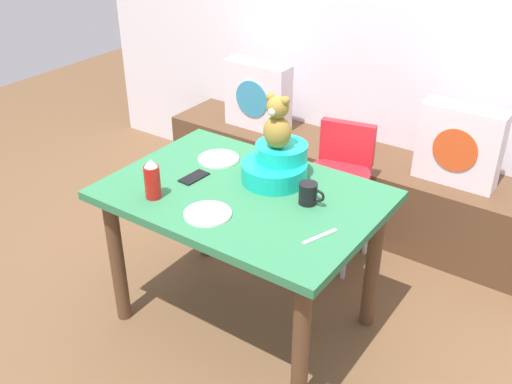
{
  "coord_description": "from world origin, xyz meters",
  "views": [
    {
      "loc": [
        1.35,
        -1.85,
        2.05
      ],
      "look_at": [
        0.0,
        0.1,
        0.69
      ],
      "focal_mm": 41.77,
      "sensor_mm": 36.0,
      "label": 1
    }
  ],
  "objects_px": {
    "pillow_floral_left": "(258,96)",
    "teddy_bear": "(277,123)",
    "highchair": "(339,177)",
    "infant_seat_teal": "(277,165)",
    "dinner_plate_far": "(208,214)",
    "cell_phone": "(194,177)",
    "ketchup_bottle": "(152,180)",
    "coffee_mug": "(309,194)",
    "pillow_floral_right": "(459,145)",
    "book_stack": "(352,144)",
    "dinner_plate_near": "(219,159)",
    "dining_table": "(243,213)"
  },
  "relations": [
    {
      "from": "dining_table",
      "to": "ketchup_bottle",
      "type": "xyz_separation_m",
      "value": [
        -0.29,
        -0.26,
        0.2
      ]
    },
    {
      "from": "dining_table",
      "to": "dinner_plate_far",
      "type": "bearing_deg",
      "value": -91.24
    },
    {
      "from": "infant_seat_teal",
      "to": "coffee_mug",
      "type": "xyz_separation_m",
      "value": [
        0.23,
        -0.11,
        -0.02
      ]
    },
    {
      "from": "book_stack",
      "to": "highchair",
      "type": "bearing_deg",
      "value": -71.89
    },
    {
      "from": "infant_seat_teal",
      "to": "coffee_mug",
      "type": "relative_size",
      "value": 2.75
    },
    {
      "from": "ketchup_bottle",
      "to": "cell_phone",
      "type": "bearing_deg",
      "value": 82.32
    },
    {
      "from": "pillow_floral_right",
      "to": "infant_seat_teal",
      "type": "height_order",
      "value": "same"
    },
    {
      "from": "book_stack",
      "to": "teddy_bear",
      "type": "relative_size",
      "value": 0.8
    },
    {
      "from": "coffee_mug",
      "to": "ketchup_bottle",
      "type": "bearing_deg",
      "value": -149.64
    },
    {
      "from": "dining_table",
      "to": "highchair",
      "type": "bearing_deg",
      "value": 81.72
    },
    {
      "from": "dinner_plate_far",
      "to": "cell_phone",
      "type": "xyz_separation_m",
      "value": [
        -0.25,
        0.22,
        -0.0
      ]
    },
    {
      "from": "ketchup_bottle",
      "to": "teddy_bear",
      "type": "bearing_deg",
      "value": 51.98
    },
    {
      "from": "book_stack",
      "to": "ketchup_bottle",
      "type": "xyz_separation_m",
      "value": [
        -0.25,
        -1.43,
        0.32
      ]
    },
    {
      "from": "pillow_floral_right",
      "to": "book_stack",
      "type": "distance_m",
      "value": 0.66
    },
    {
      "from": "ketchup_bottle",
      "to": "dinner_plate_near",
      "type": "bearing_deg",
      "value": 88.59
    },
    {
      "from": "dinner_plate_near",
      "to": "cell_phone",
      "type": "xyz_separation_m",
      "value": [
        0.02,
        -0.21,
        -0.0
      ]
    },
    {
      "from": "pillow_floral_left",
      "to": "pillow_floral_right",
      "type": "bearing_deg",
      "value": 0.0
    },
    {
      "from": "dining_table",
      "to": "dinner_plate_far",
      "type": "height_order",
      "value": "dinner_plate_far"
    },
    {
      "from": "teddy_bear",
      "to": "cell_phone",
      "type": "height_order",
      "value": "teddy_bear"
    },
    {
      "from": "pillow_floral_left",
      "to": "ketchup_bottle",
      "type": "height_order",
      "value": "ketchup_bottle"
    },
    {
      "from": "coffee_mug",
      "to": "dinner_plate_near",
      "type": "height_order",
      "value": "coffee_mug"
    },
    {
      "from": "highchair",
      "to": "ketchup_bottle",
      "type": "height_order",
      "value": "ketchup_bottle"
    },
    {
      "from": "highchair",
      "to": "dinner_plate_near",
      "type": "height_order",
      "value": "highchair"
    },
    {
      "from": "pillow_floral_right",
      "to": "dinner_plate_far",
      "type": "xyz_separation_m",
      "value": [
        -0.61,
        -1.39,
        0.07
      ]
    },
    {
      "from": "dining_table",
      "to": "cell_phone",
      "type": "height_order",
      "value": "cell_phone"
    },
    {
      "from": "dinner_plate_near",
      "to": "cell_phone",
      "type": "distance_m",
      "value": 0.21
    },
    {
      "from": "teddy_bear",
      "to": "dinner_plate_near",
      "type": "distance_m",
      "value": 0.43
    },
    {
      "from": "pillow_floral_right",
      "to": "book_stack",
      "type": "height_order",
      "value": "pillow_floral_right"
    },
    {
      "from": "dinner_plate_near",
      "to": "dining_table",
      "type": "bearing_deg",
      "value": -33.11
    },
    {
      "from": "pillow_floral_left",
      "to": "infant_seat_teal",
      "type": "bearing_deg",
      "value": -51.48
    },
    {
      "from": "infant_seat_teal",
      "to": "dinner_plate_far",
      "type": "relative_size",
      "value": 1.65
    },
    {
      "from": "pillow_floral_left",
      "to": "teddy_bear",
      "type": "relative_size",
      "value": 1.76
    },
    {
      "from": "pillow_floral_left",
      "to": "ketchup_bottle",
      "type": "xyz_separation_m",
      "value": [
        0.42,
        -1.41,
        0.15
      ]
    },
    {
      "from": "pillow_floral_left",
      "to": "teddy_bear",
      "type": "bearing_deg",
      "value": -51.5
    },
    {
      "from": "dinner_plate_far",
      "to": "ketchup_bottle",
      "type": "bearing_deg",
      "value": -176.31
    },
    {
      "from": "dining_table",
      "to": "coffee_mug",
      "type": "relative_size",
      "value": 10.05
    },
    {
      "from": "coffee_mug",
      "to": "infant_seat_teal",
      "type": "bearing_deg",
      "value": 155.45
    },
    {
      "from": "pillow_floral_right",
      "to": "teddy_bear",
      "type": "distance_m",
      "value": 1.16
    },
    {
      "from": "pillow_floral_right",
      "to": "coffee_mug",
      "type": "xyz_separation_m",
      "value": [
        -0.31,
        -1.07,
        0.11
      ]
    },
    {
      "from": "highchair",
      "to": "pillow_floral_left",
      "type": "bearing_deg",
      "value": 153.09
    },
    {
      "from": "book_stack",
      "to": "cell_phone",
      "type": "relative_size",
      "value": 1.39
    },
    {
      "from": "dining_table",
      "to": "cell_phone",
      "type": "xyz_separation_m",
      "value": [
        -0.26,
        -0.03,
        0.12
      ]
    },
    {
      "from": "highchair",
      "to": "infant_seat_teal",
      "type": "bearing_deg",
      "value": -95.18
    },
    {
      "from": "coffee_mug",
      "to": "dinner_plate_far",
      "type": "height_order",
      "value": "coffee_mug"
    },
    {
      "from": "pillow_floral_left",
      "to": "coffee_mug",
      "type": "xyz_separation_m",
      "value": [
        1.0,
        -1.07,
        0.11
      ]
    },
    {
      "from": "teddy_bear",
      "to": "dinner_plate_far",
      "type": "height_order",
      "value": "teddy_bear"
    },
    {
      "from": "pillow_floral_right",
      "to": "dinner_plate_far",
      "type": "height_order",
      "value": "pillow_floral_right"
    },
    {
      "from": "pillow_floral_left",
      "to": "book_stack",
      "type": "relative_size",
      "value": 2.2
    },
    {
      "from": "highchair",
      "to": "coffee_mug",
      "type": "relative_size",
      "value": 6.58
    },
    {
      "from": "infant_seat_teal",
      "to": "cell_phone",
      "type": "distance_m",
      "value": 0.39
    }
  ]
}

